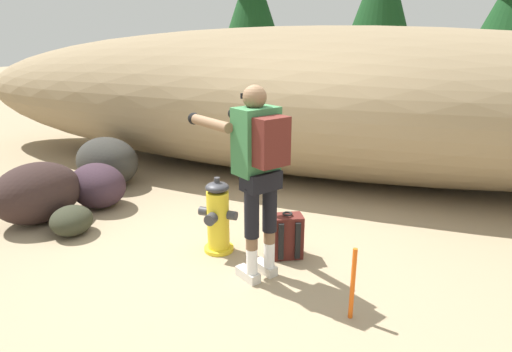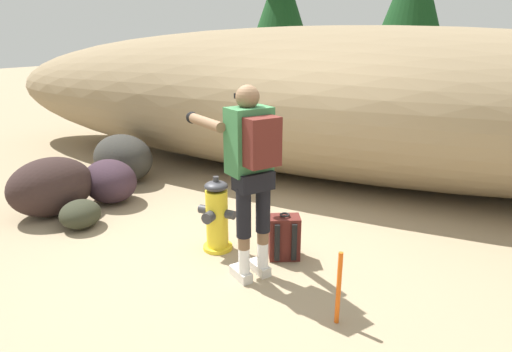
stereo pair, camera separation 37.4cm
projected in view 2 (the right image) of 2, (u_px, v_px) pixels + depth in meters
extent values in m
cube|color=#998466|center=(238.00, 258.00, 4.36)|extent=(56.00, 56.00, 0.04)
ellipsoid|color=#897556|center=(333.00, 103.00, 6.68)|extent=(13.40, 3.20, 2.27)
cylinder|color=yellow|center=(218.00, 247.00, 4.50)|extent=(0.30, 0.30, 0.04)
cylinder|color=yellow|center=(217.00, 218.00, 4.41)|extent=(0.23, 0.23, 0.60)
ellipsoid|color=#333338|center=(216.00, 186.00, 4.30)|extent=(0.24, 0.24, 0.10)
cylinder|color=#333338|center=(216.00, 179.00, 4.28)|extent=(0.06, 0.06, 0.05)
cylinder|color=#333338|center=(204.00, 209.00, 4.45)|extent=(0.09, 0.09, 0.09)
cylinder|color=#333338|center=(230.00, 215.00, 4.32)|extent=(0.09, 0.09, 0.09)
cylinder|color=#333338|center=(209.00, 217.00, 4.25)|extent=(0.11, 0.09, 0.11)
cube|color=beige|center=(241.00, 274.00, 3.94)|extent=(0.27, 0.22, 0.09)
cylinder|color=white|center=(244.00, 260.00, 3.84)|extent=(0.10, 0.10, 0.24)
cylinder|color=brown|center=(244.00, 242.00, 3.79)|extent=(0.10, 0.10, 0.12)
cylinder|color=black|center=(244.00, 213.00, 3.70)|extent=(0.13, 0.13, 0.45)
cube|color=beige|center=(259.00, 268.00, 4.04)|extent=(0.27, 0.22, 0.09)
cylinder|color=white|center=(263.00, 255.00, 3.94)|extent=(0.10, 0.10, 0.24)
cylinder|color=brown|center=(263.00, 237.00, 3.89)|extent=(0.10, 0.10, 0.12)
cylinder|color=black|center=(263.00, 208.00, 3.80)|extent=(0.13, 0.13, 0.45)
cube|color=black|center=(253.00, 180.00, 3.67)|extent=(0.34, 0.38, 0.16)
cube|color=#336B3D|center=(249.00, 141.00, 3.62)|extent=(0.39, 0.43, 0.56)
cube|color=#511E19|center=(262.00, 142.00, 3.45)|extent=(0.28, 0.32, 0.40)
sphere|color=brown|center=(248.00, 97.00, 3.53)|extent=(0.20, 0.20, 0.20)
cube|color=black|center=(242.00, 95.00, 3.59)|extent=(0.09, 0.14, 0.04)
cylinder|color=brown|center=(205.00, 122.00, 3.76)|extent=(0.54, 0.38, 0.09)
sphere|color=black|center=(192.00, 118.00, 3.98)|extent=(0.11, 0.11, 0.11)
cylinder|color=brown|center=(248.00, 117.00, 3.99)|extent=(0.54, 0.38, 0.09)
sphere|color=black|center=(233.00, 113.00, 4.21)|extent=(0.11, 0.11, 0.11)
cube|color=#511E19|center=(284.00, 237.00, 4.26)|extent=(0.36, 0.32, 0.44)
cube|color=#511E19|center=(283.00, 238.00, 4.41)|extent=(0.21, 0.15, 0.20)
torus|color=black|center=(285.00, 215.00, 4.19)|extent=(0.10, 0.10, 0.02)
cube|color=black|center=(277.00, 243.00, 4.15)|extent=(0.06, 0.05, 0.37)
cube|color=black|center=(294.00, 242.00, 4.16)|extent=(0.06, 0.05, 0.37)
ellipsoid|color=#32302C|center=(123.00, 158.00, 6.53)|extent=(1.13, 0.95, 0.72)
ellipsoid|color=#36252F|center=(110.00, 181.00, 5.72)|extent=(0.94, 0.85, 0.57)
ellipsoid|color=#30211F|center=(51.00, 186.00, 5.30)|extent=(1.01, 1.19, 0.71)
ellipsoid|color=#2E2F21|center=(80.00, 214.00, 4.97)|extent=(0.64, 0.65, 0.32)
cylinder|color=#47331E|center=(279.00, 88.00, 13.50)|extent=(0.27, 0.27, 1.18)
cone|color=#143D19|center=(281.00, 14.00, 12.84)|extent=(2.25, 2.25, 3.17)
cylinder|color=#47331E|center=(404.00, 82.00, 12.33)|extent=(0.23, 0.23, 1.78)
cylinder|color=#E55914|center=(339.00, 288.00, 3.25)|extent=(0.04, 0.04, 0.60)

